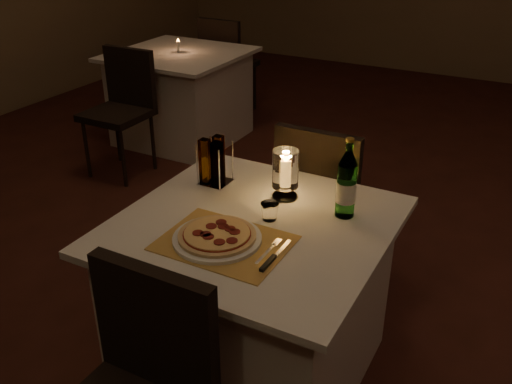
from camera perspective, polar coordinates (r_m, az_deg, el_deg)
The scene contains 16 objects.
floor at distance 2.69m, azimuth 7.78°, elevation -16.32°, with size 8.00×10.00×0.02m, color #451D16.
main_table at distance 2.37m, azimuth -0.23°, elevation -10.73°, with size 1.00×1.00×0.74m.
chair_far at distance 2.82m, azimuth 6.69°, elevation 0.03°, with size 0.42×0.42×0.90m.
placemat at distance 2.04m, azimuth -3.18°, elevation -5.10°, with size 0.45×0.34×0.00m, color gold.
plate at distance 2.05m, azimuth -3.91°, elevation -4.67°, with size 0.32×0.32×0.01m, color white.
pizza at distance 2.04m, azimuth -3.91°, elevation -4.28°, with size 0.28×0.28×0.02m.
fork at distance 1.99m, azimuth 1.41°, elevation -5.75°, with size 0.02×0.18×0.00m.
knife at distance 1.93m, azimuth 1.52°, elevation -6.80°, with size 0.02×0.22×0.01m.
tumbler at distance 2.16m, azimuth 1.37°, elevation -1.96°, with size 0.07×0.07×0.07m, color white, non-canonical shape.
water_bottle at distance 2.18m, azimuth 9.03°, elevation 0.66°, with size 0.08×0.08×0.32m.
hurricane_candle at distance 2.29m, azimuth 2.97°, elevation 2.15°, with size 0.11×0.11×0.21m.
cruet_caddy at distance 2.42m, azimuth -4.24°, elevation 2.91°, with size 0.12×0.12×0.21m.
neighbor_table_left at distance 4.86m, azimuth -7.46°, elevation 9.48°, with size 1.00×1.00×0.74m.
neighbor_chair_la at distance 4.28m, azimuth -13.15°, elevation 9.02°, with size 0.42×0.42×0.90m.
neighbor_chair_lb at distance 5.39m, azimuth -3.11°, elevation 13.33°, with size 0.42×0.42×0.90m.
neighbor_candle_left at distance 4.76m, azimuth -7.77°, elevation 14.24°, with size 0.03×0.03×0.11m.
Camera 1 is at (0.61, -1.87, 1.82)m, focal length 40.00 mm.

